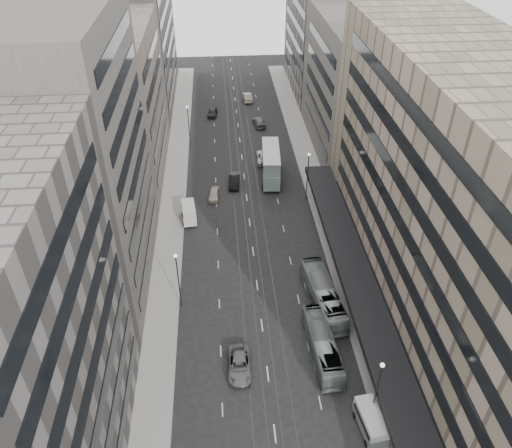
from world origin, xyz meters
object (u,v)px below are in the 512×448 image
object	(u,v)px
bus_near	(322,345)
bus_far	(323,295)
double_decker	(271,164)
panel_van	(189,212)
sedan_2	(240,364)
vw_microbus	(371,421)

from	to	relation	value
bus_near	bus_far	world-z (taller)	bus_far
double_decker	panel_van	distance (m)	17.92
bus_near	double_decker	distance (m)	38.57
double_decker	panel_van	bearing A→B (deg)	-136.21
bus_near	panel_van	xyz separation A→B (m)	(-15.47, 27.10, 0.02)
bus_near	double_decker	world-z (taller)	double_decker
bus_far	sedan_2	size ratio (longest dim) A/B	2.20
bus_far	vw_microbus	world-z (taller)	bus_far
bus_far	sedan_2	bearing A→B (deg)	33.10
bus_far	panel_van	distance (m)	25.83
panel_van	sedan_2	world-z (taller)	panel_van
vw_microbus	sedan_2	size ratio (longest dim) A/B	0.88
bus_far	panel_van	xyz separation A→B (m)	(-17.00, 19.45, -0.14)
bus_far	double_decker	size ratio (longest dim) A/B	1.15
bus_near	bus_far	bearing A→B (deg)	-104.00
double_decker	sedan_2	world-z (taller)	double_decker
sedan_2	bus_near	bearing A→B (deg)	9.53
bus_near	double_decker	bearing A→B (deg)	-90.15
bus_far	double_decker	world-z (taller)	double_decker
panel_van	sedan_2	distance (m)	29.07
bus_far	panel_van	size ratio (longest dim) A/B	2.60
vw_microbus	panel_van	bearing A→B (deg)	109.57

